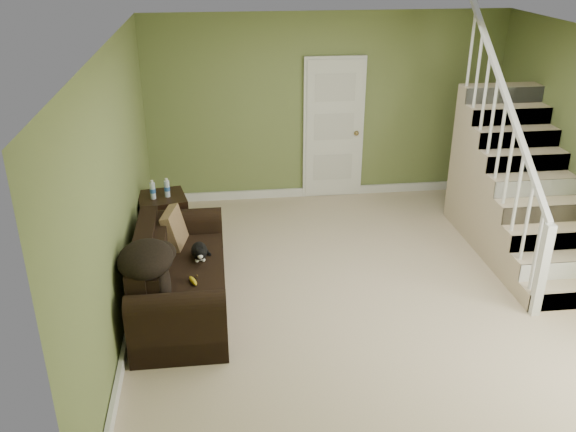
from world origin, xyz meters
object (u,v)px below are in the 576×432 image
object	(u,v)px
cat	(199,252)
banana	(193,281)
sofa	(177,280)
side_table	(164,221)

from	to	relation	value
cat	banana	distance (m)	0.49
sofa	banana	distance (m)	0.38
cat	sofa	bearing A→B (deg)	-145.08
sofa	cat	xyz separation A→B (m)	(0.23, 0.19, 0.21)
sofa	banana	size ratio (longest dim) A/B	11.58
side_table	sofa	bearing A→B (deg)	-81.01
cat	banana	bearing A→B (deg)	-100.93
sofa	cat	bearing A→B (deg)	38.92
cat	banana	xyz separation A→B (m)	(-0.06, -0.49, -0.06)
side_table	banana	xyz separation A→B (m)	(0.40, -1.70, 0.12)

